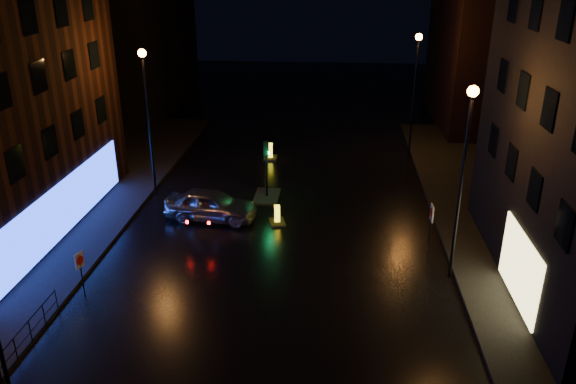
% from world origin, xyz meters
% --- Properties ---
extents(ground, '(120.00, 120.00, 0.00)m').
position_xyz_m(ground, '(0.00, 0.00, 0.00)').
color(ground, black).
rests_on(ground, ground).
extents(building_far_left, '(8.00, 16.00, 14.00)m').
position_xyz_m(building_far_left, '(-16.00, 35.00, 7.00)').
color(building_far_left, black).
rests_on(building_far_left, ground).
extents(building_far_right, '(8.00, 14.00, 12.00)m').
position_xyz_m(building_far_right, '(15.00, 32.00, 6.00)').
color(building_far_right, black).
rests_on(building_far_right, ground).
extents(street_lamp_lfar, '(0.44, 0.44, 8.37)m').
position_xyz_m(street_lamp_lfar, '(-7.80, 14.00, 5.56)').
color(street_lamp_lfar, black).
rests_on(street_lamp_lfar, ground).
extents(street_lamp_rnear, '(0.44, 0.44, 8.37)m').
position_xyz_m(street_lamp_rnear, '(7.80, 6.00, 5.56)').
color(street_lamp_rnear, black).
rests_on(street_lamp_rnear, ground).
extents(street_lamp_rfar, '(0.44, 0.44, 8.37)m').
position_xyz_m(street_lamp_rfar, '(7.80, 22.00, 5.56)').
color(street_lamp_rfar, black).
rests_on(street_lamp_rfar, ground).
extents(traffic_signal, '(1.40, 2.40, 3.45)m').
position_xyz_m(traffic_signal, '(-1.20, 14.00, 0.50)').
color(traffic_signal, black).
rests_on(traffic_signal, ground).
extents(guard_railing, '(0.05, 6.04, 1.00)m').
position_xyz_m(guard_railing, '(-8.00, -1.00, 0.74)').
color(guard_railing, black).
rests_on(guard_railing, ground).
extents(silver_hatchback, '(4.99, 2.40, 1.64)m').
position_xyz_m(silver_hatchback, '(-3.77, 10.87, 0.82)').
color(silver_hatchback, '#9FA1A6').
rests_on(silver_hatchback, ground).
extents(bollard_near, '(1.05, 1.32, 1.02)m').
position_xyz_m(bollard_near, '(-0.25, 10.65, 0.22)').
color(bollard_near, black).
rests_on(bollard_near, ground).
extents(bollard_far, '(0.87, 1.29, 1.12)m').
position_xyz_m(bollard_far, '(-1.77, 20.79, 0.25)').
color(bollard_far, black).
rests_on(bollard_far, ground).
extents(road_sign_left, '(0.17, 0.48, 2.01)m').
position_xyz_m(road_sign_left, '(-7.41, 3.13, 1.51)').
color(road_sign_left, black).
rests_on(road_sign_left, ground).
extents(road_sign_right, '(0.09, 0.58, 2.38)m').
position_xyz_m(road_sign_right, '(7.19, 8.24, 1.78)').
color(road_sign_right, black).
rests_on(road_sign_right, ground).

